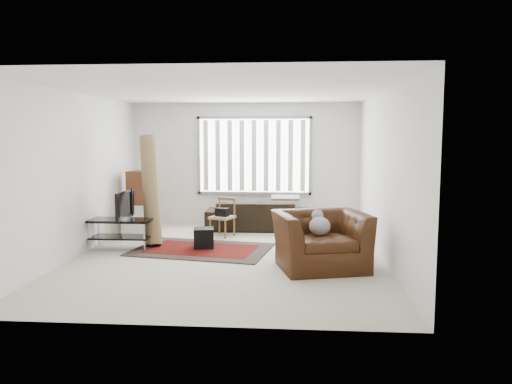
% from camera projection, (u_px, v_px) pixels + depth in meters
% --- Properties ---
extents(room, '(6.00, 6.02, 2.71)m').
position_uv_depth(room, '(233.00, 149.00, 8.51)').
color(room, beige).
rests_on(room, ground).
extents(persian_rug, '(2.54, 1.91, 0.02)m').
position_uv_depth(persian_rug, '(202.00, 249.00, 8.71)').
color(persian_rug, black).
rests_on(persian_rug, ground).
extents(tv_stand, '(1.07, 0.48, 0.54)m').
position_uv_depth(tv_stand, '(121.00, 227.00, 8.75)').
color(tv_stand, black).
rests_on(tv_stand, ground).
extents(tv, '(0.11, 0.87, 0.50)m').
position_uv_depth(tv, '(120.00, 205.00, 8.70)').
color(tv, black).
rests_on(tv, tv_stand).
extents(subwoofer, '(0.40, 0.40, 0.35)m').
position_uv_depth(subwoofer, '(204.00, 238.00, 8.80)').
color(subwoofer, black).
rests_on(subwoofer, persian_rug).
extents(moving_boxes, '(0.59, 0.55, 1.27)m').
position_uv_depth(moving_boxes, '(141.00, 204.00, 10.23)').
color(moving_boxes, brown).
rests_on(moving_boxes, ground).
extents(white_flatpack, '(0.49, 0.17, 0.62)m').
position_uv_depth(white_flatpack, '(134.00, 221.00, 9.79)').
color(white_flatpack, silver).
rests_on(white_flatpack, ground).
extents(rolled_rug, '(0.61, 0.93, 2.01)m').
position_uv_depth(rolled_rug, '(151.00, 190.00, 9.10)').
color(rolled_rug, brown).
rests_on(rolled_rug, ground).
extents(sofa, '(2.12, 0.94, 0.81)m').
position_uv_depth(sofa, '(257.00, 211.00, 10.56)').
color(sofa, black).
rests_on(sofa, ground).
extents(side_chair, '(0.54, 0.54, 0.76)m').
position_uv_depth(side_chair, '(223.00, 215.00, 9.86)').
color(side_chair, '#8C7B5B').
rests_on(side_chair, ground).
extents(armchair, '(1.55, 1.43, 0.97)m').
position_uv_depth(armchair, '(321.00, 236.00, 7.48)').
color(armchair, '#371B0B').
rests_on(armchair, ground).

